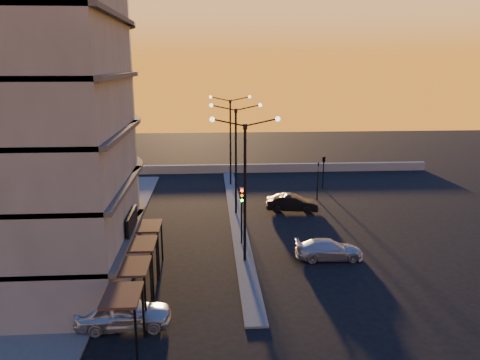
% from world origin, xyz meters
% --- Properties ---
extents(ground, '(120.00, 120.00, 0.00)m').
position_xyz_m(ground, '(0.00, 0.00, 0.00)').
color(ground, black).
rests_on(ground, ground).
extents(sidewalk_west, '(5.00, 40.00, 0.12)m').
position_xyz_m(sidewalk_west, '(-10.50, 4.00, 0.06)').
color(sidewalk_west, '#4D4D4A').
rests_on(sidewalk_west, ground).
extents(median, '(1.20, 36.00, 0.12)m').
position_xyz_m(median, '(0.00, 10.00, 0.06)').
color(median, '#4D4D4A').
rests_on(median, ground).
extents(parapet, '(44.00, 0.50, 1.00)m').
position_xyz_m(parapet, '(2.00, 26.00, 0.50)').
color(parapet, slate).
rests_on(parapet, ground).
extents(building, '(14.35, 17.08, 25.00)m').
position_xyz_m(building, '(-14.00, 0.03, 11.91)').
color(building, '#68645C').
rests_on(building, ground).
extents(streetlamp_near, '(4.32, 0.32, 9.51)m').
position_xyz_m(streetlamp_near, '(0.00, 0.00, 5.59)').
color(streetlamp_near, black).
rests_on(streetlamp_near, ground).
extents(streetlamp_mid, '(4.32, 0.32, 9.51)m').
position_xyz_m(streetlamp_mid, '(0.00, 10.00, 5.59)').
color(streetlamp_mid, black).
rests_on(streetlamp_mid, ground).
extents(streetlamp_far, '(4.32, 0.32, 9.51)m').
position_xyz_m(streetlamp_far, '(0.00, 20.00, 5.59)').
color(streetlamp_far, black).
rests_on(streetlamp_far, ground).
extents(traffic_light_main, '(0.28, 0.44, 4.25)m').
position_xyz_m(traffic_light_main, '(0.00, 2.87, 2.89)').
color(traffic_light_main, black).
rests_on(traffic_light_main, ground).
extents(signal_east_a, '(0.13, 0.16, 3.60)m').
position_xyz_m(signal_east_a, '(8.00, 14.00, 1.93)').
color(signal_east_a, black).
rests_on(signal_east_a, ground).
extents(signal_east_b, '(0.42, 1.99, 3.60)m').
position_xyz_m(signal_east_b, '(9.50, 18.00, 3.10)').
color(signal_east_b, black).
rests_on(signal_east_b, ground).
extents(car_hatchback, '(4.63, 1.93, 1.57)m').
position_xyz_m(car_hatchback, '(-6.50, -7.40, 0.78)').
color(car_hatchback, '#ABAFB3').
rests_on(car_hatchback, ground).
extents(car_sedan, '(4.69, 2.25, 1.48)m').
position_xyz_m(car_sedan, '(5.00, 10.62, 0.74)').
color(car_sedan, black).
rests_on(car_sedan, ground).
extents(car_wagon, '(4.49, 1.89, 1.30)m').
position_xyz_m(car_wagon, '(5.63, 0.17, 0.65)').
color(car_wagon, '#A9ABB1').
rests_on(car_wagon, ground).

